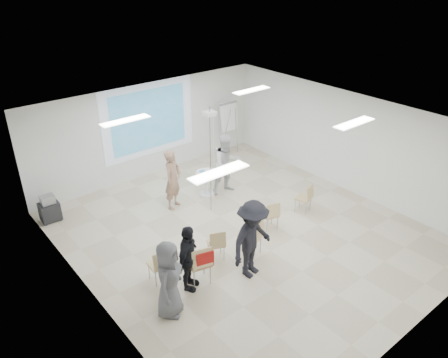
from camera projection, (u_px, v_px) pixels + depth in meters
floor at (243, 234)px, 11.34m from camera, size 8.00×9.00×0.10m
ceiling at (246, 121)px, 9.91m from camera, size 8.00×9.00×0.10m
wall_back at (149, 130)px, 13.75m from camera, size 8.00×0.10×3.00m
wall_left at (87, 244)px, 8.35m from camera, size 0.10×9.00×3.00m
wall_right at (347, 141)px, 12.90m from camera, size 0.10×9.00×3.00m
projection_halo at (149, 120)px, 13.54m from camera, size 3.20×0.01×2.30m
projection_image at (149, 120)px, 13.53m from camera, size 2.60×0.01×1.90m
pedestal_table at (207, 182)px, 12.89m from camera, size 0.68×0.68×0.78m
player_left at (173, 176)px, 12.04m from camera, size 0.86×0.76×1.97m
player_right at (227, 161)px, 12.80m from camera, size 1.10×0.95×2.04m
controller_left at (172, 161)px, 12.17m from camera, size 0.10×0.13×0.04m
controller_right at (217, 149)px, 12.71m from camera, size 0.05×0.11×0.04m
chair_far_left at (160, 263)px, 9.40m from camera, size 0.43×0.46×0.85m
chair_left_mid at (200, 262)px, 9.31m from camera, size 0.58×0.60×0.99m
chair_left_inner at (217, 243)px, 10.11m from camera, size 0.51×0.53×0.81m
chair_center at (254, 235)px, 10.20m from camera, size 0.60×0.62×0.99m
chair_right_inner at (271, 213)px, 11.25m from camera, size 0.48×0.50×0.81m
chair_right_far at (306, 196)px, 12.01m from camera, size 0.50×0.52×0.83m
red_jacket at (205, 260)px, 9.17m from camera, size 0.40×0.19×0.38m
laptop at (215, 242)px, 10.21m from camera, size 0.36×0.32×0.02m
audience_left at (188, 254)px, 9.06m from camera, size 1.20×1.10×1.78m
audience_mid at (252, 235)px, 9.39m from camera, size 1.49×1.00×2.12m
audience_outer at (168, 275)px, 8.40m from camera, size 1.08×1.05×1.87m
flipchart_easel at (229, 117)px, 15.04m from camera, size 0.84×0.63×1.93m
av_cart at (49, 209)px, 11.68m from camera, size 0.52×0.42×0.76m
ceiling_projector at (210, 118)px, 11.16m from camera, size 0.30×0.25×3.00m
fluor_panel_nw at (125, 120)px, 10.20m from camera, size 1.20×0.30×0.02m
fluor_panel_ne at (252, 90)px, 12.45m from camera, size 1.20×0.30×0.02m
fluor_panel_sw at (219, 172)px, 7.79m from camera, size 1.20×0.30×0.02m
fluor_panel_se at (354, 123)px, 10.04m from camera, size 1.20×0.30×0.02m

